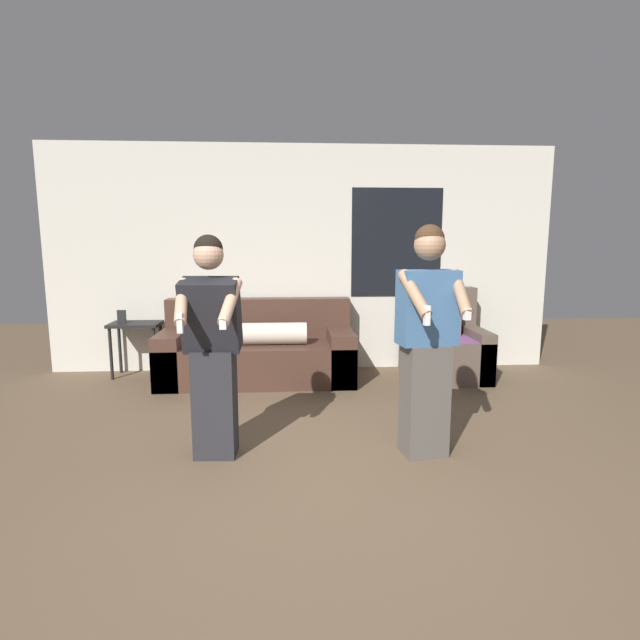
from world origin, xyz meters
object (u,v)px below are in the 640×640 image
couch (258,352)px  person_left (212,347)px  side_table (135,331)px  person_right (427,341)px  armchair (443,348)px

couch → person_left: 2.13m
side_table → person_left: person_left is taller
person_left → person_right: bearing=-1.9°
armchair → person_left: 3.15m
side_table → person_left: 2.63m
armchair → person_left: size_ratio=0.63×
armchair → person_left: (-2.34, -2.05, 0.48)m
couch → side_table: bearing=170.3°
person_left → person_right: size_ratio=0.96×
side_table → person_right: bearing=-40.2°
couch → person_left: size_ratio=1.33×
person_right → couch: bearing=122.7°
side_table → person_left: size_ratio=0.48×
side_table → person_right: (2.79, -2.35, 0.33)m
couch → person_right: size_ratio=1.27×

